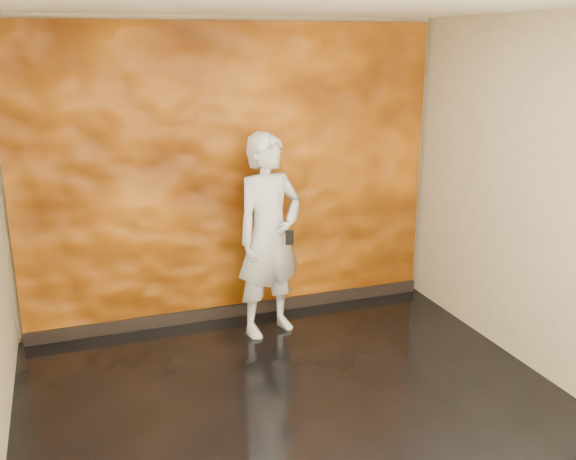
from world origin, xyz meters
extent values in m
cube|color=black|center=(0.00, 0.00, -0.01)|extent=(4.00, 4.00, 0.01)
cube|color=tan|center=(0.00, 2.00, 1.40)|extent=(4.00, 0.02, 2.80)
cube|color=tan|center=(0.00, -2.00, 1.40)|extent=(4.00, 0.02, 2.80)
cube|color=tan|center=(2.00, 0.00, 1.40)|extent=(0.02, 4.00, 2.80)
cube|color=white|center=(0.00, 0.00, 2.80)|extent=(4.00, 4.00, 0.01)
cube|color=orange|center=(0.00, 1.96, 1.38)|extent=(3.90, 0.06, 2.75)
cube|color=black|center=(0.00, 1.92, 0.06)|extent=(3.90, 0.04, 0.12)
imported|color=#A5A9B3|center=(0.20, 1.50, 0.92)|extent=(0.77, 0.63, 1.84)
cube|color=black|center=(0.30, 1.25, 0.97)|extent=(0.07, 0.03, 0.13)
camera|label=1|loc=(-1.48, -3.70, 2.58)|focal=40.00mm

